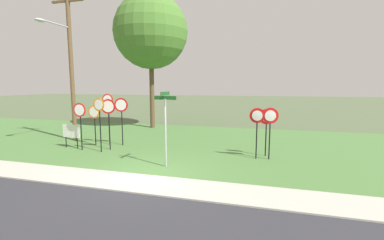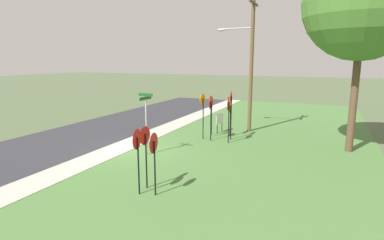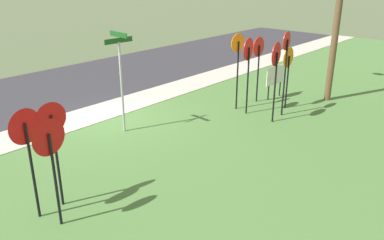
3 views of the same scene
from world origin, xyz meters
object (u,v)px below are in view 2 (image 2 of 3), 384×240
(utility_pole, at_px, (249,55))
(stop_sign_far_left, at_px, (231,106))
(stop_sign_near_left, at_px, (228,109))
(yield_sign_far_left, at_px, (137,146))
(stop_sign_near_right, at_px, (210,108))
(stop_sign_far_center, at_px, (203,107))
(street_name_post, at_px, (146,119))
(notice_board, at_px, (220,120))
(yield_sign_near_right, at_px, (145,143))
(oak_tree_left, at_px, (364,1))
(stop_sign_center_tall, at_px, (211,107))
(yield_sign_near_left, at_px, (154,149))
(stop_sign_far_right, at_px, (230,111))

(utility_pole, bearing_deg, stop_sign_far_left, -7.11)
(stop_sign_near_left, relative_size, yield_sign_far_left, 1.12)
(stop_sign_near_right, bearing_deg, stop_sign_far_center, -116.57)
(utility_pole, bearing_deg, street_name_post, -24.41)
(yield_sign_far_left, relative_size, utility_pole, 0.25)
(stop_sign_far_center, bearing_deg, notice_board, 175.98)
(yield_sign_far_left, xyz_separation_m, street_name_post, (-4.10, -2.21, 0.08))
(yield_sign_near_right, height_order, oak_tree_left, oak_tree_left)
(stop_sign_center_tall, height_order, oak_tree_left, oak_tree_left)
(utility_pole, height_order, notice_board, utility_pole)
(yield_sign_near_left, height_order, utility_pole, utility_pole)
(stop_sign_far_left, height_order, oak_tree_left, oak_tree_left)
(stop_sign_far_center, height_order, yield_sign_near_right, stop_sign_far_center)
(stop_sign_center_tall, height_order, notice_board, stop_sign_center_tall)
(yield_sign_near_right, distance_m, utility_pole, 11.26)
(stop_sign_far_left, relative_size, stop_sign_center_tall, 1.17)
(yield_sign_far_left, relative_size, oak_tree_left, 0.23)
(stop_sign_far_left, xyz_separation_m, stop_sign_center_tall, (-0.68, -1.48, -0.26))
(stop_sign_far_center, distance_m, street_name_post, 4.24)
(stop_sign_far_right, relative_size, utility_pole, 0.24)
(stop_sign_near_right, height_order, yield_sign_far_left, stop_sign_near_right)
(stop_sign_near_left, relative_size, notice_board, 2.11)
(stop_sign_near_left, height_order, stop_sign_far_right, stop_sign_near_left)
(yield_sign_far_left, distance_m, street_name_post, 4.65)
(yield_sign_near_right, relative_size, oak_tree_left, 0.23)
(stop_sign_far_right, xyz_separation_m, yield_sign_near_right, (8.78, -0.49, 0.11))
(stop_sign_near_left, distance_m, utility_pole, 4.58)
(oak_tree_left, bearing_deg, notice_board, -100.26)
(stop_sign_center_tall, xyz_separation_m, utility_pole, (-1.98, 1.81, 3.18))
(street_name_post, bearing_deg, utility_pole, 159.18)
(yield_sign_near_left, height_order, oak_tree_left, oak_tree_left)
(stop_sign_center_tall, distance_m, yield_sign_near_right, 8.78)
(yield_sign_far_left, xyz_separation_m, utility_pole, (-11.29, 1.06, 3.21))
(utility_pole, bearing_deg, notice_board, -53.19)
(stop_sign_near_right, relative_size, street_name_post, 0.86)
(stop_sign_center_tall, bearing_deg, street_name_post, -16.12)
(stop_sign_far_center, xyz_separation_m, yield_sign_near_right, (7.55, 0.80, -0.21))
(stop_sign_near_right, relative_size, yield_sign_near_right, 1.13)
(stop_sign_near_right, distance_m, yield_sign_near_left, 7.85)
(oak_tree_left, bearing_deg, stop_sign_far_center, -85.01)
(stop_sign_far_center, relative_size, stop_sign_center_tall, 1.11)
(stop_sign_near_left, bearing_deg, stop_sign_far_left, 176.27)
(stop_sign_far_right, xyz_separation_m, oak_tree_left, (0.55, 6.59, 5.76))
(stop_sign_far_center, bearing_deg, yield_sign_near_right, 12.32)
(yield_sign_near_right, bearing_deg, yield_sign_far_left, 4.52)
(stop_sign_far_center, bearing_deg, oak_tree_left, 101.29)
(stop_sign_near_left, bearing_deg, stop_sign_far_right, -176.48)
(stop_sign_near_left, height_order, yield_sign_far_left, stop_sign_near_left)
(stop_sign_near_right, distance_m, oak_tree_left, 9.18)
(stop_sign_near_right, relative_size, stop_sign_center_tall, 1.08)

